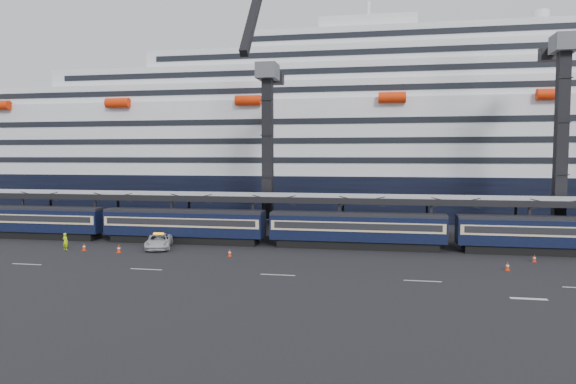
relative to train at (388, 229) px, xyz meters
name	(u,v)px	position (x,y,z in m)	size (l,w,h in m)	color
ground	(442,271)	(4.65, -10.00, -2.20)	(260.00, 260.00, 0.00)	black
lane_markings	(563,291)	(12.80, -15.23, -2.19)	(111.00, 4.27, 0.02)	beige
train	(388,229)	(0.00, 0.00, 0.00)	(133.05, 3.00, 4.05)	black
canopy	(429,199)	(4.65, 4.00, 3.05)	(130.00, 6.25, 5.53)	#989CA0
cruise_ship	(407,143)	(3.57, 35.99, 10.14)	(214.09, 28.84, 34.00)	black
crane_dark_near	(267,142)	(-15.35, 8.59, 9.73)	(4.50, 17.75, 35.08)	#46484D
crane_dark_mid	(563,128)	(19.65, 7.59, 11.16)	(4.50, 18.24, 39.64)	#46484D
pickup_truck	(159,241)	(-24.69, -4.03, -1.41)	(2.62, 5.68, 1.58)	silver
worker	(65,242)	(-34.21, -6.71, -1.28)	(0.68, 0.44, 1.85)	#B8E80C
traffic_cone_a	(119,248)	(-27.81, -7.02, -1.77)	(0.44, 0.44, 0.87)	red
traffic_cone_b	(84,247)	(-32.08, -6.60, -1.80)	(0.41, 0.41, 0.82)	red
traffic_cone_c	(230,253)	(-15.77, -6.84, -1.83)	(0.38, 0.38, 0.75)	red
traffic_cone_d	(534,258)	(13.77, -4.25, -1.85)	(0.36, 0.36, 0.72)	red
traffic_cone_e	(507,266)	(10.36, -8.58, -1.81)	(0.40, 0.40, 0.80)	red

